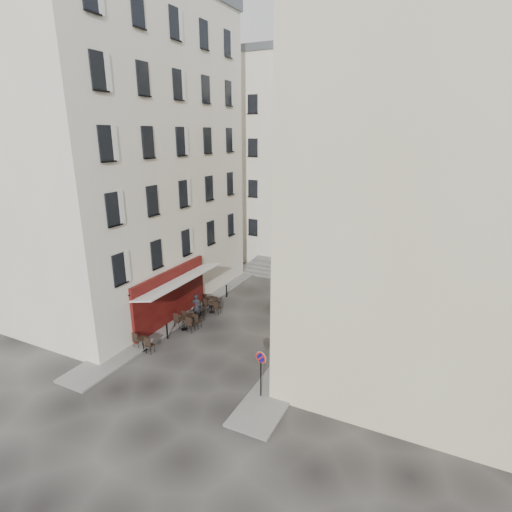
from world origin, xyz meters
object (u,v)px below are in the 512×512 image
Objects in this scene: no_parking_sign at (261,366)px; bistro_table_b at (184,322)px; pedestrian at (197,306)px; bistro_table_a at (144,343)px.

no_parking_sign reaches higher than bistro_table_b.
bistro_table_b is (-7.09, 3.96, -1.17)m from no_parking_sign.
pedestrian is at bearing 97.45° from bistro_table_b.
bistro_table_a is at bearing -100.94° from bistro_table_b.
bistro_table_b is at bearing 164.31° from no_parking_sign.
bistro_table_a is 0.81× the size of pedestrian.
pedestrian is at bearing 155.75° from no_parking_sign.
no_parking_sign is at bearing 130.73° from pedestrian.
no_parking_sign is at bearing -29.21° from bistro_table_b.
bistro_table_b is 0.84× the size of pedestrian.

